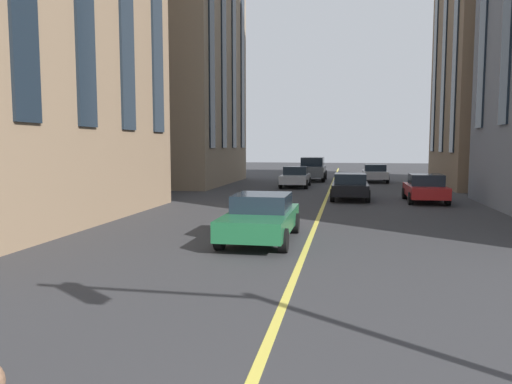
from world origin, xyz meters
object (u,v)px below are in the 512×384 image
car_green_near (261,217)px  car_black_trailing (350,186)px  car_grey_parked_b (313,169)px  car_red_mid (425,188)px  car_silver_far (375,173)px  car_silver_parked_a (295,177)px

car_green_near → car_black_trailing: same height
car_grey_parked_b → car_green_near: bearing=-179.4°
car_green_near → car_red_mid: size_ratio=1.13×
car_red_mid → car_grey_parked_b: bearing=25.1°
car_silver_far → car_black_trailing: 13.05m
car_silver_parked_a → car_grey_parked_b: bearing=-6.5°
car_grey_parked_b → car_black_trailing: car_grey_parked_b is taller
car_silver_far → car_green_near: same height
car_silver_parked_a → car_green_near: bearing=-177.0°
car_red_mid → car_silver_parked_a: 10.59m
car_black_trailing → car_silver_far: bearing=-8.6°
car_silver_far → car_grey_parked_b: bearing=84.8°
car_silver_far → car_green_near: (-24.69, 4.59, 0.00)m
car_red_mid → car_black_trailing: 3.73m
car_red_mid → car_silver_parked_a: (7.69, 7.28, 0.00)m
car_grey_parked_b → car_green_near: size_ratio=1.07×
car_green_near → car_grey_parked_b: bearing=0.6°
car_silver_far → car_green_near: bearing=169.5°
car_silver_parked_a → car_black_trailing: 7.91m
car_grey_parked_b → car_red_mid: 15.46m
car_green_near → car_silver_parked_a: bearing=3.0°
car_green_near → car_black_trailing: size_ratio=1.00×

